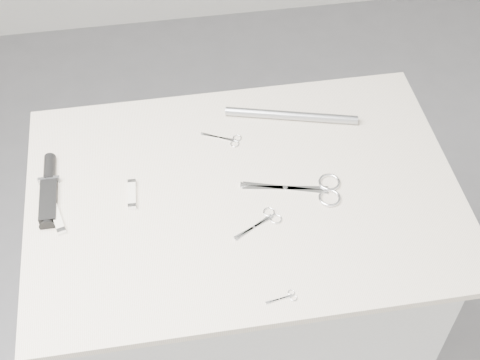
{
  "coord_description": "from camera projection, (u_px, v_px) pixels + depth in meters",
  "views": [
    {
      "loc": [
        -0.17,
        -0.99,
        2.1
      ],
      "look_at": [
        -0.0,
        0.03,
        0.92
      ],
      "focal_mm": 50.0,
      "sensor_mm": 36.0,
      "label": 1
    }
  ],
  "objects": [
    {
      "name": "pocket_knife_b",
      "position": [
        57.0,
        217.0,
        1.49
      ],
      "size": [
        0.04,
        0.1,
        0.01
      ],
      "rotation": [
        0.0,
        0.0,
        1.83
      ],
      "color": "white",
      "rests_on": "display_board"
    },
    {
      "name": "metal_rail",
      "position": [
        291.0,
        116.0,
        1.7
      ],
      "size": [
        0.33,
        0.11,
        0.02
      ],
      "primitive_type": "cylinder",
      "rotation": [
        0.0,
        1.57,
        -0.26
      ],
      "color": "#989BA0",
      "rests_on": "display_board"
    },
    {
      "name": "embroidery_scissors_a",
      "position": [
        264.0,
        221.0,
        1.49
      ],
      "size": [
        0.12,
        0.08,
        0.0
      ],
      "rotation": [
        0.0,
        0.0,
        0.49
      ],
      "color": "white",
      "rests_on": "display_board"
    },
    {
      "name": "large_shears",
      "position": [
        314.0,
        189.0,
        1.55
      ],
      "size": [
        0.23,
        0.11,
        0.01
      ],
      "rotation": [
        0.0,
        0.0,
        -0.23
      ],
      "color": "white",
      "rests_on": "display_board"
    },
    {
      "name": "plinth",
      "position": [
        243.0,
        297.0,
        1.9
      ],
      "size": [
        0.9,
        0.6,
        0.9
      ],
      "primitive_type": "cube",
      "color": "silver",
      "rests_on": "ground"
    },
    {
      "name": "display_board",
      "position": [
        244.0,
        193.0,
        1.55
      ],
      "size": [
        1.0,
        0.7,
        0.02
      ],
      "primitive_type": "cube",
      "color": "beige",
      "rests_on": "plinth"
    },
    {
      "name": "pocket_knife_a",
      "position": [
        132.0,
        194.0,
        1.53
      ],
      "size": [
        0.02,
        0.08,
        0.01
      ],
      "rotation": [
        0.0,
        0.0,
        1.52
      ],
      "color": "white",
      "rests_on": "display_board"
    },
    {
      "name": "tiny_scissors",
      "position": [
        285.0,
        297.0,
        1.36
      ],
      "size": [
        0.07,
        0.03,
        0.0
      ],
      "rotation": [
        0.0,
        0.0,
        0.17
      ],
      "color": "white",
      "rests_on": "display_board"
    },
    {
      "name": "embroidery_scissors_b",
      "position": [
        228.0,
        139.0,
        1.65
      ],
      "size": [
        0.1,
        0.07,
        0.0
      ],
      "rotation": [
        0.0,
        0.0,
        -0.45
      ],
      "color": "white",
      "rests_on": "display_board"
    },
    {
      "name": "sheathed_knife",
      "position": [
        49.0,
        186.0,
        1.55
      ],
      "size": [
        0.05,
        0.2,
        0.03
      ],
      "rotation": [
        0.0,
        0.0,
        1.57
      ],
      "color": "black",
      "rests_on": "display_board"
    }
  ]
}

